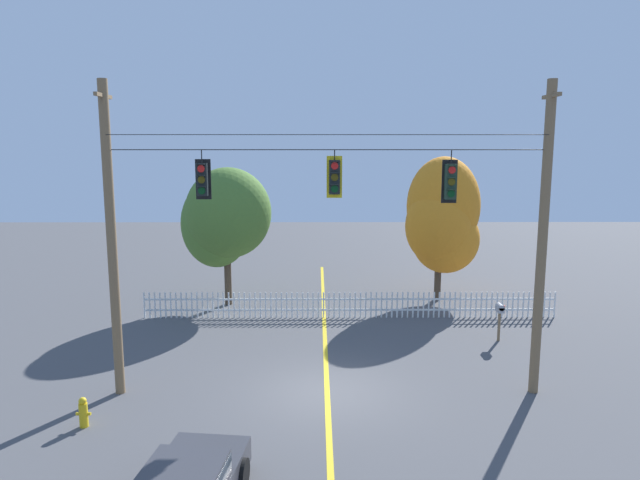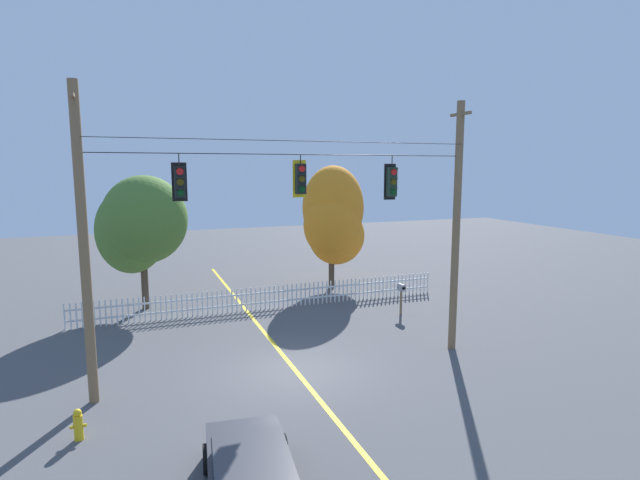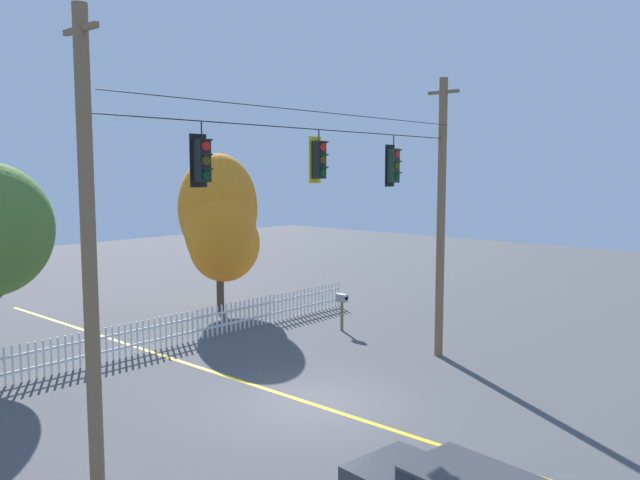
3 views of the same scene
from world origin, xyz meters
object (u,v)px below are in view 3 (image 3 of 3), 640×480
traffic_signal_eastbound_side (319,160)px  autumn_maple_mid (220,223)px  roadside_mailbox (342,300)px  traffic_signal_northbound_secondary (202,160)px  traffic_signal_southbound_primary (393,166)px

traffic_signal_eastbound_side → autumn_maple_mid: (5.42, 10.47, -2.49)m
traffic_signal_eastbound_side → roadside_mailbox: size_ratio=0.94×
traffic_signal_northbound_secondary → autumn_maple_mid: (9.08, 10.47, -2.43)m
traffic_signal_northbound_secondary → roadside_mailbox: (9.97, 4.47, -5.09)m
traffic_signal_northbound_secondary → traffic_signal_eastbound_side: bearing=0.0°
traffic_signal_eastbound_side → traffic_signal_southbound_primary: bearing=0.0°
autumn_maple_mid → traffic_signal_southbound_primary: bearing=-101.8°
traffic_signal_northbound_secondary → traffic_signal_eastbound_side: (3.66, 0.00, 0.06)m
traffic_signal_northbound_secondary → traffic_signal_southbound_primary: same height
autumn_maple_mid → roadside_mailbox: size_ratio=4.75×
traffic_signal_northbound_secondary → traffic_signal_southbound_primary: size_ratio=0.93×
traffic_signal_southbound_primary → autumn_maple_mid: traffic_signal_southbound_primary is taller
traffic_signal_southbound_primary → roadside_mailbox: size_ratio=1.04×
traffic_signal_eastbound_side → traffic_signal_northbound_secondary: bearing=-180.0°
roadside_mailbox → traffic_signal_northbound_secondary: bearing=-155.9°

